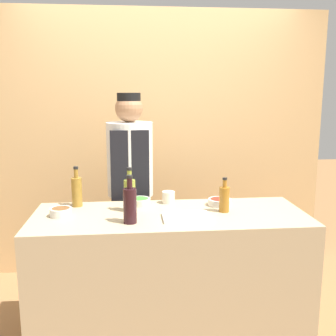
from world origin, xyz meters
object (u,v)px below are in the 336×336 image
(cutting_board, at_px, (186,217))
(bottle_oil, at_px, (130,194))
(chef_center, at_px, (130,190))
(sauce_bowl_brown, at_px, (61,212))
(sauce_bowl_green, at_px, (140,201))
(bottle_wine, at_px, (130,204))
(bottle_vinegar, at_px, (77,191))
(sauce_bowl_red, at_px, (220,202))
(cup_cream, at_px, (168,197))
(bottle_amber, at_px, (224,199))

(cutting_board, xyz_separation_m, bottle_oil, (-0.35, 0.19, 0.11))
(bottle_oil, relative_size, chef_center, 0.18)
(sauce_bowl_brown, bearing_deg, sauce_bowl_green, 21.76)
(bottle_wine, bearing_deg, bottle_vinegar, 132.82)
(sauce_bowl_red, bearing_deg, bottle_oil, -172.86)
(sauce_bowl_green, bearing_deg, chef_center, 99.48)
(sauce_bowl_brown, height_order, cup_cream, cup_cream)
(bottle_oil, distance_m, cup_cream, 0.33)
(sauce_bowl_green, relative_size, bottle_vinegar, 0.53)
(sauce_bowl_green, relative_size, bottle_wine, 0.51)
(sauce_bowl_green, bearing_deg, bottle_vinegar, 178.02)
(bottle_wine, distance_m, chef_center, 0.78)
(bottle_wine, relative_size, bottle_vinegar, 1.06)
(sauce_bowl_green, height_order, cutting_board, sauce_bowl_green)
(sauce_bowl_green, relative_size, bottle_oil, 0.51)
(cup_cream, bearing_deg, chef_center, 127.15)
(sauce_bowl_red, bearing_deg, bottle_amber, -92.52)
(bottle_amber, bearing_deg, cup_cream, 145.00)
(sauce_bowl_brown, height_order, bottle_wine, bottle_wine)
(sauce_bowl_red, distance_m, bottle_amber, 0.17)
(sauce_bowl_brown, distance_m, bottle_wine, 0.49)
(sauce_bowl_red, relative_size, bottle_oil, 0.55)
(sauce_bowl_red, relative_size, bottle_amber, 0.71)
(sauce_bowl_red, relative_size, chef_center, 0.10)
(sauce_bowl_green, bearing_deg, bottle_amber, -20.96)
(cup_cream, xyz_separation_m, chef_center, (-0.27, 0.36, -0.03))
(sauce_bowl_green, distance_m, bottle_amber, 0.60)
(cutting_board, bearing_deg, bottle_oil, 151.14)
(sauce_bowl_green, height_order, bottle_amber, bottle_amber)
(bottle_amber, xyz_separation_m, cup_cream, (-0.35, 0.24, -0.05))
(sauce_bowl_red, relative_size, cup_cream, 1.84)
(sauce_bowl_green, height_order, chef_center, chef_center)
(sauce_bowl_red, bearing_deg, bottle_wine, -152.82)
(sauce_bowl_red, xyz_separation_m, bottle_amber, (-0.01, -0.15, 0.07))
(bottle_amber, bearing_deg, bottle_vinegar, 167.07)
(bottle_amber, bearing_deg, chef_center, 135.84)
(sauce_bowl_red, xyz_separation_m, bottle_oil, (-0.63, -0.08, 0.09))
(cutting_board, height_order, bottle_oil, bottle_oil)
(cutting_board, xyz_separation_m, bottle_wine, (-0.35, -0.05, 0.11))
(bottle_oil, bearing_deg, sauce_bowl_green, 63.24)
(sauce_bowl_brown, xyz_separation_m, cutting_board, (0.79, -0.13, -0.02))
(bottle_amber, bearing_deg, sauce_bowl_red, 87.48)
(cutting_board, relative_size, bottle_wine, 0.99)
(cutting_board, bearing_deg, cup_cream, 101.89)
(cutting_board, relative_size, chef_center, 0.18)
(bottle_vinegar, xyz_separation_m, chef_center, (0.37, 0.37, -0.09))
(bottle_amber, bearing_deg, sauce_bowl_brown, 179.56)
(bottle_amber, relative_size, bottle_vinegar, 0.82)
(cutting_board, distance_m, chef_center, 0.80)
(bottle_oil, bearing_deg, cutting_board, -28.86)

